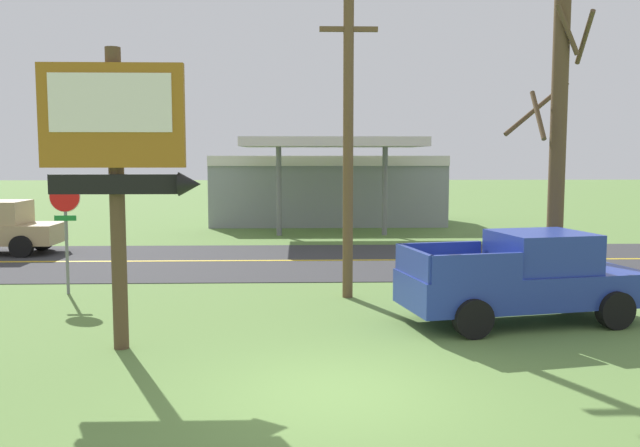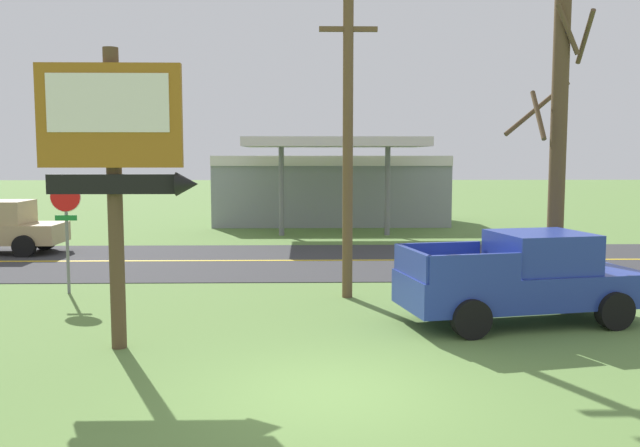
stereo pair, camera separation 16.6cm
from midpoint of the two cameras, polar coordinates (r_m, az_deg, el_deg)
The scene contains 9 objects.
ground_plane at distance 10.58m, azimuth 0.91°, elevation -14.20°, with size 180.00×180.00×0.00m, color #5B7F3D.
road_asphalt at distance 23.22m, azimuth -0.59°, elevation -3.16°, with size 140.00×8.00×0.02m, color #333335.
road_centre_line at distance 23.22m, azimuth -0.59°, elevation -3.13°, with size 126.00×0.20×0.01m, color gold.
motel_sign at distance 12.82m, azimuth -17.08°, elevation 6.00°, with size 2.86×0.54×5.55m.
stop_sign at distance 18.68m, azimuth -20.95°, elevation 0.52°, with size 0.80×0.08×2.95m.
utility_pole at distance 17.01m, azimuth 2.12°, elevation 7.93°, with size 1.60×0.26×8.01m.
bare_tree at distance 17.80m, azimuth 19.15°, elevation 6.17°, with size 1.86×1.86×7.40m.
gas_station at distance 36.15m, azimuth 0.45°, elevation 3.12°, with size 12.00×11.50×4.40m.
pickup_blue_parked_on_lawn at distance 15.29m, azimuth 16.61°, elevation -4.45°, with size 5.49×2.99×1.96m.
Camera 1 is at (-0.55, -9.93, 3.61)m, focal length 37.88 mm.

